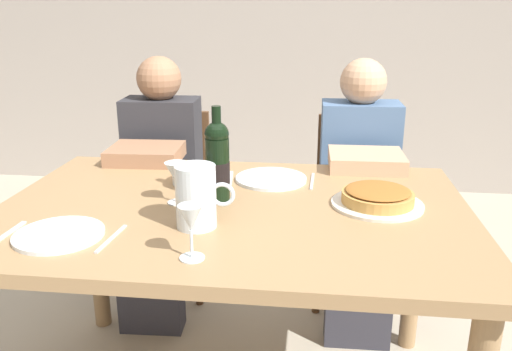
{
  "coord_description": "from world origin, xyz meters",
  "views": [
    {
      "loc": [
        0.25,
        -1.52,
        1.36
      ],
      "look_at": [
        0.07,
        0.02,
        0.86
      ],
      "focal_mm": 36.5,
      "sensor_mm": 36.0,
      "label": 1
    }
  ],
  "objects_px": {
    "baked_tart": "(378,197)",
    "dinner_plate_left_setting": "(271,179)",
    "diner_left": "(158,181)",
    "diner_right": "(359,188)",
    "water_pitcher": "(196,200)",
    "wine_glass_right_diner": "(176,174)",
    "chair_right": "(354,195)",
    "wine_bottle": "(217,161)",
    "salad_bowl": "(195,175)",
    "dinner_plate_right_setting": "(59,235)",
    "chair_left": "(172,189)",
    "wine_glass_left_diner": "(191,221)",
    "dining_table": "(233,233)"
  },
  "relations": [
    {
      "from": "water_pitcher",
      "to": "dinner_plate_left_setting",
      "type": "bearing_deg",
      "value": 68.46
    },
    {
      "from": "salad_bowl",
      "to": "dinner_plate_right_setting",
      "type": "bearing_deg",
      "value": -118.45
    },
    {
      "from": "wine_bottle",
      "to": "chair_right",
      "type": "distance_m",
      "value": 1.04
    },
    {
      "from": "dining_table",
      "to": "salad_bowl",
      "type": "bearing_deg",
      "value": 128.27
    },
    {
      "from": "chair_right",
      "to": "diner_right",
      "type": "relative_size",
      "value": 0.75
    },
    {
      "from": "dining_table",
      "to": "salad_bowl",
      "type": "xyz_separation_m",
      "value": [
        -0.17,
        0.22,
        0.12
      ]
    },
    {
      "from": "water_pitcher",
      "to": "wine_glass_right_diner",
      "type": "distance_m",
      "value": 0.21
    },
    {
      "from": "wine_glass_left_diner",
      "to": "chair_left",
      "type": "relative_size",
      "value": 0.17
    },
    {
      "from": "chair_right",
      "to": "wine_bottle",
      "type": "bearing_deg",
      "value": 57.04
    },
    {
      "from": "baked_tart",
      "to": "salad_bowl",
      "type": "relative_size",
      "value": 1.78
    },
    {
      "from": "water_pitcher",
      "to": "salad_bowl",
      "type": "bearing_deg",
      "value": 103.86
    },
    {
      "from": "salad_bowl",
      "to": "wine_glass_right_diner",
      "type": "height_order",
      "value": "wine_glass_right_diner"
    },
    {
      "from": "salad_bowl",
      "to": "diner_right",
      "type": "distance_m",
      "value": 0.77
    },
    {
      "from": "chair_left",
      "to": "dining_table",
      "type": "bearing_deg",
      "value": 114.9
    },
    {
      "from": "baked_tart",
      "to": "dinner_plate_left_setting",
      "type": "bearing_deg",
      "value": 149.34
    },
    {
      "from": "baked_tart",
      "to": "dinner_plate_right_setting",
      "type": "height_order",
      "value": "baked_tart"
    },
    {
      "from": "dinner_plate_right_setting",
      "to": "wine_glass_left_diner",
      "type": "bearing_deg",
      "value": -12.3
    },
    {
      "from": "wine_bottle",
      "to": "diner_left",
      "type": "xyz_separation_m",
      "value": [
        -0.39,
        0.57,
        -0.28
      ]
    },
    {
      "from": "dining_table",
      "to": "dinner_plate_right_setting",
      "type": "bearing_deg",
      "value": -147.39
    },
    {
      "from": "wine_glass_right_diner",
      "to": "wine_glass_left_diner",
      "type": "bearing_deg",
      "value": -69.93
    },
    {
      "from": "water_pitcher",
      "to": "diner_right",
      "type": "distance_m",
      "value": 0.99
    },
    {
      "from": "water_pitcher",
      "to": "salad_bowl",
      "type": "xyz_separation_m",
      "value": [
        -0.09,
        0.38,
        -0.05
      ]
    },
    {
      "from": "wine_bottle",
      "to": "chair_left",
      "type": "distance_m",
      "value": 0.98
    },
    {
      "from": "wine_glass_right_diner",
      "to": "dinner_plate_left_setting",
      "type": "height_order",
      "value": "wine_glass_right_diner"
    },
    {
      "from": "wine_glass_right_diner",
      "to": "diner_left",
      "type": "height_order",
      "value": "diner_left"
    },
    {
      "from": "dinner_plate_right_setting",
      "to": "diner_left",
      "type": "height_order",
      "value": "diner_left"
    },
    {
      "from": "dining_table",
      "to": "wine_bottle",
      "type": "xyz_separation_m",
      "value": [
        -0.06,
        0.06,
        0.22
      ]
    },
    {
      "from": "chair_right",
      "to": "diner_right",
      "type": "xyz_separation_m",
      "value": [
        0.0,
        -0.24,
        0.12
      ]
    },
    {
      "from": "water_pitcher",
      "to": "diner_left",
      "type": "height_order",
      "value": "diner_left"
    },
    {
      "from": "chair_left",
      "to": "diner_left",
      "type": "relative_size",
      "value": 0.75
    },
    {
      "from": "salad_bowl",
      "to": "wine_glass_left_diner",
      "type": "distance_m",
      "value": 0.6
    },
    {
      "from": "baked_tart",
      "to": "wine_glass_right_diner",
      "type": "xyz_separation_m",
      "value": [
        -0.64,
        -0.05,
        0.07
      ]
    },
    {
      "from": "dining_table",
      "to": "wine_glass_left_diner",
      "type": "xyz_separation_m",
      "value": [
        -0.04,
        -0.37,
        0.2
      ]
    },
    {
      "from": "wine_bottle",
      "to": "chair_right",
      "type": "bearing_deg",
      "value": 58.2
    },
    {
      "from": "dinner_plate_right_setting",
      "to": "diner_left",
      "type": "distance_m",
      "value": 0.93
    },
    {
      "from": "chair_left",
      "to": "chair_right",
      "type": "bearing_deg",
      "value": 177.84
    },
    {
      "from": "water_pitcher",
      "to": "baked_tart",
      "type": "distance_m",
      "value": 0.58
    },
    {
      "from": "dining_table",
      "to": "diner_left",
      "type": "relative_size",
      "value": 1.29
    },
    {
      "from": "salad_bowl",
      "to": "chair_right",
      "type": "relative_size",
      "value": 0.19
    },
    {
      "from": "salad_bowl",
      "to": "diner_left",
      "type": "bearing_deg",
      "value": 123.19
    },
    {
      "from": "wine_glass_left_diner",
      "to": "chair_left",
      "type": "distance_m",
      "value": 1.36
    },
    {
      "from": "wine_glass_right_diner",
      "to": "diner_left",
      "type": "relative_size",
      "value": 0.12
    },
    {
      "from": "dinner_plate_left_setting",
      "to": "baked_tart",
      "type": "bearing_deg",
      "value": -30.66
    },
    {
      "from": "baked_tart",
      "to": "diner_left",
      "type": "distance_m",
      "value": 1.08
    },
    {
      "from": "dining_table",
      "to": "dinner_plate_right_setting",
      "type": "height_order",
      "value": "dinner_plate_right_setting"
    },
    {
      "from": "dining_table",
      "to": "chair_right",
      "type": "xyz_separation_m",
      "value": [
        0.45,
        0.88,
        -0.17
      ]
    },
    {
      "from": "diner_left",
      "to": "diner_right",
      "type": "distance_m",
      "value": 0.9
    },
    {
      "from": "salad_bowl",
      "to": "dinner_plate_left_setting",
      "type": "xyz_separation_m",
      "value": [
        0.27,
        0.06,
        -0.02
      ]
    },
    {
      "from": "wine_glass_left_diner",
      "to": "wine_glass_right_diner",
      "type": "relative_size",
      "value": 1.05
    },
    {
      "from": "baked_tart",
      "to": "diner_right",
      "type": "bearing_deg",
      "value": 90.56
    }
  ]
}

